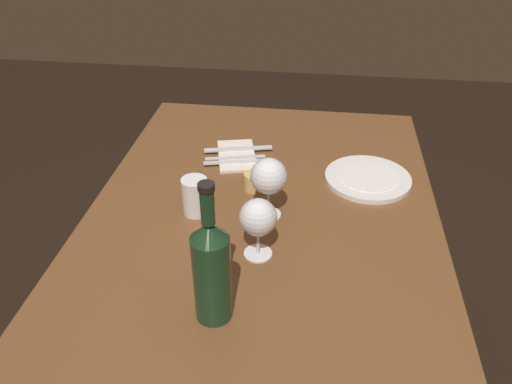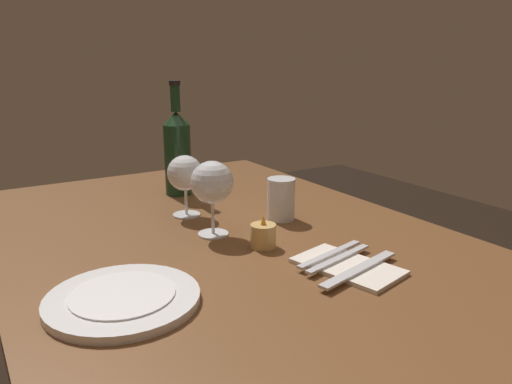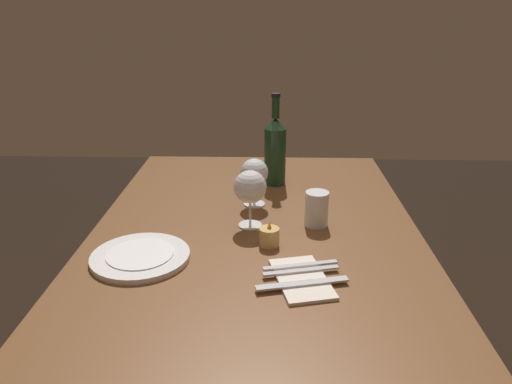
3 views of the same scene
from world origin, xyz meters
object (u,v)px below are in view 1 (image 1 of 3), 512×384
Objects in this scene: wine_glass_right at (269,178)px; wine_bottle at (211,269)px; votive_candle at (253,182)px; table_knife at (238,149)px; dinner_plate at (368,178)px; fork_inner at (235,158)px; wine_glass_left at (258,218)px; folded_napkin at (237,156)px; water_tumbler at (195,198)px; fork_outer at (234,162)px.

wine_glass_right is 0.52× the size of wine_bottle.
table_knife is at bearing 20.23° from votive_candle.
table_knife is (0.12, 0.39, 0.00)m from dinner_plate.
wine_glass_left is at bearing -163.76° from fork_inner.
folded_napkin is at bearing 180.00° from table_knife.
folded_napkin is (0.17, 0.07, -0.02)m from votive_candle.
wine_glass_right is 0.78× the size of folded_napkin.
votive_candle is at bearing 9.92° from wine_glass_left.
wine_glass_left is 0.48× the size of wine_bottle.
fork_inner is at bearing 26.92° from votive_candle.
wine_glass_left is 0.44m from fork_inner.
water_tumbler reaches higher than table_knife.
fork_outer is at bearing 28.11° from wine_glass_right.
votive_candle is at bearing -45.89° from water_tumbler.
fork_inner is 1.00× the size of fork_outer.
votive_candle is at bearing -148.49° from fork_outer.
water_tumbler is at bearing 92.65° from wine_glass_right.
dinner_plate reaches higher than fork_inner.
water_tumbler is at bearing 168.12° from fork_inner.
wine_glass_right is at bearing -155.58° from votive_candle.
table_knife is at bearing -0.00° from fork_inner.
wine_glass_right is 0.91× the size of fork_outer.
wine_glass_left reaches higher than votive_candle.
dinner_plate is 1.35× the size of fork_outer.
wine_glass_right is 0.33m from folded_napkin.
votive_candle is at bearing -159.77° from table_knife.
wine_glass_left is at bearing -18.32° from wine_bottle.
votive_candle is 0.21m from table_knife.
fork_inner is at bearing -11.88° from water_tumbler.
water_tumbler is (-0.01, 0.19, -0.07)m from wine_glass_right.
wine_bottle is 0.68m from table_knife.
table_knife is (0.05, -0.00, 0.00)m from fork_inner.
dinner_plate is 0.39m from fork_inner.
wine_glass_right is 0.20m from water_tumbler.
table_knife is at bearing 21.81° from wine_glass_right.
votive_candle is 0.28× the size of dinner_plate.
water_tumbler is at bearing 166.96° from fork_outer.
wine_glass_right is 0.31m from fork_inner.
table_knife is (0.20, 0.07, -0.01)m from votive_candle.
water_tumbler reaches higher than votive_candle.
wine_glass_left is at bearing 143.06° from dinner_plate.
votive_candle reaches higher than dinner_plate.
fork_outer is at bearing 180.00° from fork_inner.
wine_glass_right is at bearing 127.91° from dinner_plate.
water_tumbler is 0.28m from fork_inner.
wine_glass_right is at bearing -158.19° from table_knife.
water_tumbler is 0.31m from folded_napkin.
wine_bottle is (-0.35, 0.07, 0.01)m from wine_glass_right.
dinner_plate is (0.08, -0.31, -0.02)m from votive_candle.
folded_napkin is (0.09, 0.39, -0.00)m from dinner_plate.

